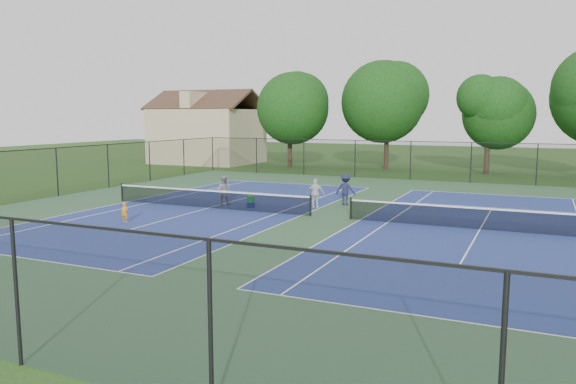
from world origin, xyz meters
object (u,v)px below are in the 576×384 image
at_px(clapboard_house, 207,134).
at_px(bystander_b, 346,190).
at_px(instructor, 224,190).
at_px(ball_crate, 251,205).
at_px(bystander_a, 316,193).
at_px(tree_back_a, 290,104).
at_px(tree_back_c, 489,110).
at_px(child_player, 125,213).
at_px(tree_back_b, 388,98).
at_px(ball_hopper, 251,199).

xyz_separation_m(clapboard_house, bystander_b, (22.43, -21.00, -2.20)).
height_order(clapboard_house, bystander_b, clapboard_house).
distance_m(instructor, ball_crate, 2.03).
bearing_deg(bystander_a, tree_back_a, -72.38).
xyz_separation_m(tree_back_c, bystander_a, (-6.75, -22.54, -4.68)).
xyz_separation_m(tree_back_c, bystander_b, (-5.57, -21.00, -4.59)).
height_order(child_player, ball_crate, child_player).
bearing_deg(bystander_b, clapboard_house, -42.47).
distance_m(tree_back_b, ball_hopper, 25.67).
relative_size(clapboard_house, ball_crate, 28.38).
xyz_separation_m(clapboard_house, child_player, (14.68, -30.18, -2.61)).
distance_m(tree_back_c, instructor, 26.83).
height_order(instructor, ball_crate, instructor).
bearing_deg(ball_hopper, tree_back_a, 109.23).
bearing_deg(bystander_b, ball_hopper, 34.02).
distance_m(tree_back_c, bystander_a, 23.99).
distance_m(tree_back_a, ball_crate, 24.98).
distance_m(child_player, bystander_b, 12.02).
bearing_deg(ball_crate, instructor, 170.38).
distance_m(tree_back_b, ball_crate, 25.76).
xyz_separation_m(clapboard_house, ball_hopper, (17.99, -23.92, -2.60)).
bearing_deg(bystander_a, ball_crate, 12.92).
bearing_deg(ball_crate, ball_hopper, 0.00).
xyz_separation_m(tree_back_b, instructor, (-2.89, -24.60, -5.78)).
bearing_deg(tree_back_b, instructor, -96.71).
bearing_deg(bystander_b, tree_back_c, -104.22).
bearing_deg(child_player, ball_hopper, 58.29).
distance_m(child_player, ball_hopper, 7.09).
bearing_deg(tree_back_b, clapboard_house, -176.99).
height_order(tree_back_c, bystander_a, tree_back_c).
distance_m(tree_back_a, clapboard_house, 10.47).
bearing_deg(child_player, ball_crate, 58.29).
xyz_separation_m(tree_back_a, bystander_a, (11.25, -21.54, -5.23)).
bearing_deg(instructor, tree_back_a, -90.97).
bearing_deg(ball_crate, clapboard_house, 126.95).
bearing_deg(bystander_b, child_player, 50.48).
bearing_deg(tree_back_a, tree_back_c, 3.18).
bearing_deg(ball_crate, tree_back_c, 67.30).
relative_size(tree_back_c, ball_hopper, 21.23).
xyz_separation_m(tree_back_b, bystander_b, (3.43, -22.00, -5.71)).
relative_size(child_player, bystander_a, 0.60).
bearing_deg(child_player, instructor, 73.93).
xyz_separation_m(child_player, ball_crate, (3.32, 6.26, -0.33)).
xyz_separation_m(child_player, bystander_a, (6.57, 7.64, 0.33)).
xyz_separation_m(tree_back_a, instructor, (6.11, -22.60, -5.22)).
bearing_deg(clapboard_house, bystander_a, -46.70).
xyz_separation_m(tree_back_c, child_player, (-13.32, -30.18, -5.00)).
bearing_deg(instructor, clapboard_house, -71.78).
relative_size(tree_back_a, tree_back_c, 1.09).
xyz_separation_m(tree_back_a, bystander_b, (12.43, -20.00, -5.15)).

